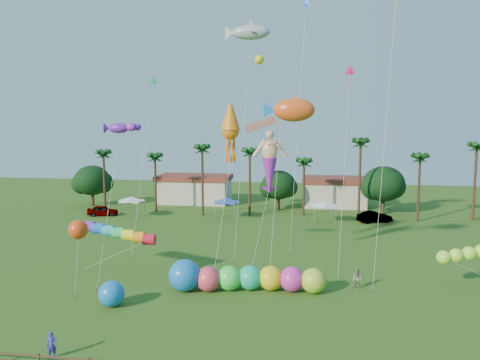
# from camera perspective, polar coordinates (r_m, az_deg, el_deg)

# --- Properties ---
(ground) EXTENTS (160.00, 160.00, 0.00)m
(ground) POSITION_cam_1_polar(r_m,az_deg,el_deg) (32.39, -2.75, -18.22)
(ground) COLOR #285116
(ground) RESTS_ON ground
(tree_line) EXTENTS (69.46, 8.91, 11.00)m
(tree_line) POSITION_cam_1_polar(r_m,az_deg,el_deg) (73.40, 6.68, -0.55)
(tree_line) COLOR #3A2819
(tree_line) RESTS_ON ground
(buildings_row) EXTENTS (35.00, 7.00, 4.00)m
(buildings_row) POSITION_cam_1_polar(r_m,az_deg,el_deg) (80.12, 2.03, -1.52)
(buildings_row) COLOR beige
(buildings_row) RESTS_ON ground
(tent_row) EXTENTS (31.00, 4.00, 0.60)m
(tent_row) POSITION_cam_1_polar(r_m,az_deg,el_deg) (67.05, -1.76, -2.53)
(tent_row) COLOR white
(tent_row) RESTS_ON ground
(car_a) EXTENTS (4.79, 2.83, 1.53)m
(car_a) POSITION_cam_1_polar(r_m,az_deg,el_deg) (73.13, -16.39, -3.60)
(car_a) COLOR #4C4C54
(car_a) RESTS_ON ground
(car_b) EXTENTS (5.03, 3.23, 1.57)m
(car_b) POSITION_cam_1_polar(r_m,az_deg,el_deg) (68.02, 16.09, -4.35)
(car_b) COLOR #4C4C54
(car_b) RESTS_ON ground
(spectator_a) EXTENTS (0.69, 0.59, 1.61)m
(spectator_a) POSITION_cam_1_polar(r_m,az_deg,el_deg) (31.15, -21.97, -18.18)
(spectator_a) COLOR #3332B1
(spectator_a) RESTS_ON ground
(spectator_b) EXTENTS (1.06, 1.04, 1.72)m
(spectator_b) POSITION_cam_1_polar(r_m,az_deg,el_deg) (41.03, 14.09, -11.61)
(spectator_b) COLOR gray
(spectator_b) RESTS_ON ground
(caterpillar_inflatable) EXTENTS (12.98, 3.72, 2.63)m
(caterpillar_inflatable) POSITION_cam_1_polar(r_m,az_deg,el_deg) (39.32, 0.11, -11.85)
(caterpillar_inflatable) COLOR #F13F56
(caterpillar_inflatable) RESTS_ON ground
(blue_ball) EXTENTS (1.97, 1.97, 1.97)m
(blue_ball) POSITION_cam_1_polar(r_m,az_deg,el_deg) (37.56, -15.39, -13.22)
(blue_ball) COLOR blue
(blue_ball) RESTS_ON ground
(rainbow_tube) EXTENTS (8.90, 2.14, 3.93)m
(rainbow_tube) POSITION_cam_1_polar(r_m,az_deg,el_deg) (43.58, -13.32, -6.99)
(rainbow_tube) COLOR red
(rainbow_tube) RESTS_ON ground
(green_worm) EXTENTS (9.25, 1.78, 3.41)m
(green_worm) POSITION_cam_1_polar(r_m,az_deg,el_deg) (42.74, 23.57, -8.65)
(green_worm) COLOR #A5F235
(green_worm) RESTS_ON ground
(orange_ball_kite) EXTENTS (1.88, 1.88, 6.08)m
(orange_ball_kite) POSITION_cam_1_polar(r_m,az_deg,el_deg) (39.80, -19.12, -5.74)
(orange_ball_kite) COLOR #E24112
(orange_ball_kite) RESTS_ON ground
(merman_kite) EXTENTS (2.72, 5.85, 12.57)m
(merman_kite) POSITION_cam_1_polar(r_m,az_deg,el_deg) (45.31, 3.62, 1.72)
(merman_kite) COLOR #E3A581
(merman_kite) RESTS_ON ground
(fish_kite) EXTENTS (5.76, 6.62, 16.09)m
(fish_kite) POSITION_cam_1_polar(r_m,az_deg,el_deg) (42.11, 6.60, 8.47)
(fish_kite) COLOR #E75019
(fish_kite) RESTS_ON ground
(shark_kite) EXTENTS (5.85, 8.78, 24.49)m
(shark_kite) POSITION_cam_1_polar(r_m,az_deg,el_deg) (52.82, 1.32, 17.54)
(shark_kite) COLOR #9AA3A8
(shark_kite) RESTS_ON ground
(squid_kite) EXTENTS (2.47, 6.03, 15.69)m
(squid_kite) POSITION_cam_1_polar(r_m,az_deg,el_deg) (45.05, -1.17, 5.96)
(squid_kite) COLOR orange
(squid_kite) RESTS_ON ground
(lobster_kite) EXTENTS (3.66, 6.07, 13.98)m
(lobster_kite) POSITION_cam_1_polar(r_m,az_deg,el_deg) (43.28, -14.57, 6.13)
(lobster_kite) COLOR purple
(lobster_kite) RESTS_ON ground
(delta_kite_red) EXTENTS (1.43, 4.06, 18.98)m
(delta_kite_red) POSITION_cam_1_polar(r_m,az_deg,el_deg) (44.32, 13.22, 12.24)
(delta_kite_red) COLOR #E71953
(delta_kite_red) RESTS_ON ground
(delta_kite_green) EXTENTS (1.99, 4.35, 18.69)m
(delta_kite_green) POSITION_cam_1_polar(r_m,az_deg,el_deg) (51.07, -10.59, 11.25)
(delta_kite_green) COLOR #2FC96E
(delta_kite_green) RESTS_ON ground
(delta_kite_blue) EXTENTS (1.86, 3.97, 26.95)m
(delta_kite_blue) POSITION_cam_1_polar(r_m,az_deg,el_deg) (53.15, 7.99, 19.79)
(delta_kite_blue) COLOR blue
(delta_kite_blue) RESTS_ON ground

